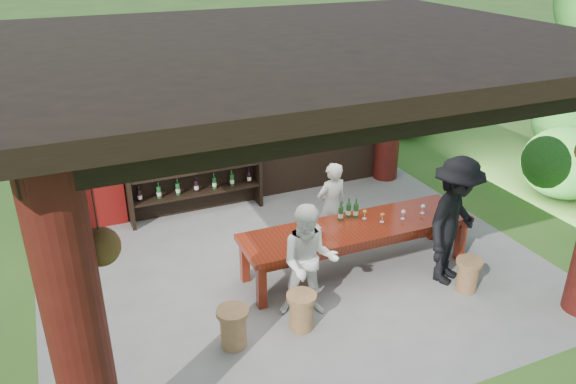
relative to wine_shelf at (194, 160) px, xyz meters
name	(u,v)px	position (x,y,z in m)	size (l,w,h in m)	color
ground	(298,271)	(0.90, -2.45, -1.06)	(90.00, 90.00, 0.00)	#2D5119
pavilion	(286,129)	(0.89, -2.02, 1.07)	(7.50, 6.00, 3.60)	slate
wine_shelf	(194,160)	(0.00, 0.00, 0.00)	(2.40, 0.37, 2.12)	black
tasting_table	(357,232)	(1.71, -2.75, -0.43)	(3.55, 0.97, 0.75)	#591F0C
stool_near_left	(301,310)	(0.37, -3.70, -0.79)	(0.39, 0.39, 0.51)	brown
stool_near_right	(468,274)	(2.90, -3.86, -0.80)	(0.37, 0.37, 0.49)	brown
stool_far_left	(233,327)	(-0.54, -3.67, -0.78)	(0.41, 0.41, 0.53)	brown
host	(331,207)	(1.66, -2.02, -0.32)	(0.54, 0.35, 1.48)	silver
guest_woman	(309,262)	(0.60, -3.43, -0.27)	(0.77, 0.60, 1.59)	white
guest_man	(454,221)	(2.82, -3.52, -0.10)	(1.25, 0.72, 1.93)	black
table_bottles	(348,209)	(1.70, -2.48, -0.16)	(0.33, 0.14, 0.31)	#194C1E
table_glasses	(393,214)	(2.33, -2.75, -0.24)	(0.98, 0.30, 0.15)	silver
napkin_basket	(311,231)	(0.95, -2.75, -0.24)	(0.26, 0.18, 0.14)	#BF6672
shrubs	(410,196)	(3.27, -1.87, -0.51)	(16.09, 9.99, 1.36)	#194C14
trees	(416,17)	(3.78, -0.85, 2.30)	(21.27, 9.25, 4.80)	#3F2819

